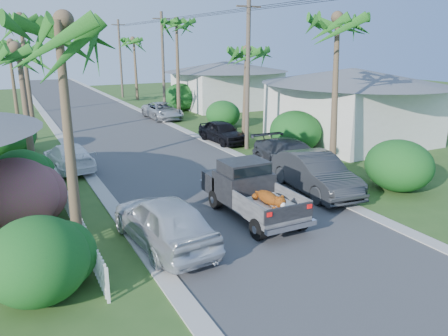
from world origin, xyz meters
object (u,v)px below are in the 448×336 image
parked_car_rm (292,157)px  palm_l_a (57,22)px  parked_car_rd (162,111)px  parked_car_ln (164,221)px  palm_l_b (18,49)px  utility_pole_d (120,58)px  palm_r_c (176,21)px  house_right_near (350,108)px  parked_car_lf (69,157)px  palm_r_d (134,39)px  house_right_far (226,86)px  palm_r_a (340,19)px  parked_car_rn (315,173)px  utility_pole_c (163,64)px  palm_l_c (20,18)px  palm_r_b (246,50)px  utility_pole_b (248,74)px  palm_l_d (8,42)px  pickup_truck (247,189)px  parked_car_rf (222,132)px

parked_car_rm → palm_l_a: palm_l_a is taller
parked_car_rd → parked_car_ln: 24.82m
palm_l_b → utility_pole_d: 33.42m
palm_r_c → house_right_near: palm_r_c is taller
parked_car_lf → palm_r_d: palm_r_d is taller
house_right_far → house_right_near: bearing=-90.0°
parked_car_rm → utility_pole_d: utility_pole_d is taller
palm_r_a → house_right_far: size_ratio=0.97×
parked_car_rn → parked_car_lf: bearing=142.7°
parked_car_rd → utility_pole_c: utility_pole_c is taller
palm_l_c → house_right_far: (19.00, 8.00, -5.79)m
palm_r_b → house_right_far: palm_r_b is taller
palm_l_c → palm_l_b: bearing=-94.6°
palm_r_d → utility_pole_b: size_ratio=0.89×
parked_car_rn → utility_pole_c: utility_pole_c is taller
utility_pole_b → palm_l_d: bearing=120.0°
utility_pole_d → pickup_truck: bearing=-97.8°
parked_car_rn → pickup_truck: bearing=-161.7°
palm_l_d → palm_r_a: (12.80, -28.00, 0.98)m
parked_car_rm → palm_r_d: palm_r_d is taller
parked_car_lf → palm_r_b: palm_r_b is taller
house_right_near → palm_r_d: bearing=103.1°
parked_car_ln → parked_car_rf: bearing=-129.2°
palm_r_a → parked_car_rd: bearing=94.8°
parked_car_rm → parked_car_lf: bearing=153.0°
parked_car_rd → palm_l_d: size_ratio=0.65×
palm_r_a → utility_pole_d: size_ratio=0.97×
parked_car_ln → parked_car_rn: bearing=-170.6°
palm_r_b → utility_pole_c: (-1.00, 13.00, -1.35)m
utility_pole_d → palm_l_d: bearing=-143.4°
palm_r_d → parked_car_rf: bearing=-93.5°
pickup_truck → parked_car_lf: 10.86m
parked_car_rn → parked_car_rm: parked_car_rn is taller
parked_car_lf → house_right_near: house_right_near is taller
utility_pole_c → utility_pole_d: bearing=90.0°
palm_l_a → house_right_far: palm_l_a is taller
palm_l_a → house_right_near: palm_l_a is taller
palm_l_b → house_right_near: size_ratio=0.82×
palm_l_a → palm_r_d: (12.70, 37.00, -0.20)m
parked_car_rd → palm_l_a: palm_l_a is taller
palm_l_d → palm_r_b: palm_l_d is taller
parked_car_rf → palm_l_b: bearing=-168.7°
palm_r_b → house_right_near: palm_r_b is taller
palm_r_a → house_right_near: palm_r_a is taller
pickup_truck → utility_pole_c: 25.18m
pickup_truck → house_right_near: (12.79, 8.34, 1.21)m
parked_car_rn → utility_pole_c: size_ratio=0.58×
palm_l_c → utility_pole_c: (11.60, 6.00, -3.31)m
palm_l_c → utility_pole_d: palm_l_c is taller
parked_car_ln → palm_l_c: (-2.40, 19.51, 7.07)m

